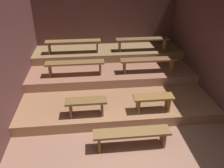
{
  "coord_description": "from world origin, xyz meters",
  "views": [
    {
      "loc": [
        -0.69,
        -3.1,
        3.47
      ],
      "look_at": [
        -0.1,
        2.35,
        0.59
      ],
      "focal_mm": 37.56,
      "sensor_mm": 36.0,
      "label": 1
    }
  ],
  "objects_px": {
    "bench_middle_left": "(75,64)",
    "bench_upper_right": "(143,41)",
    "bench_middle_right": "(149,61)",
    "bench_upper_left": "(73,43)",
    "bench_floor_center": "(132,134)",
    "bench_lower_right": "(153,100)",
    "bench_lower_left": "(86,104)"
  },
  "relations": [
    {
      "from": "bench_floor_center",
      "to": "bench_lower_right",
      "type": "distance_m",
      "value": 1.15
    },
    {
      "from": "bench_middle_right",
      "to": "bench_upper_left",
      "type": "bearing_deg",
      "value": 151.91
    },
    {
      "from": "bench_lower_left",
      "to": "bench_upper_right",
      "type": "relative_size",
      "value": 0.53
    },
    {
      "from": "bench_floor_center",
      "to": "bench_lower_right",
      "type": "relative_size",
      "value": 1.67
    },
    {
      "from": "bench_floor_center",
      "to": "bench_upper_right",
      "type": "bearing_deg",
      "value": 74.6
    },
    {
      "from": "bench_floor_center",
      "to": "bench_lower_left",
      "type": "relative_size",
      "value": 1.67
    },
    {
      "from": "bench_middle_left",
      "to": "bench_middle_right",
      "type": "bearing_deg",
      "value": 0.0
    },
    {
      "from": "bench_lower_right",
      "to": "bench_middle_right",
      "type": "bearing_deg",
      "value": 80.37
    },
    {
      "from": "bench_lower_right",
      "to": "bench_upper_right",
      "type": "relative_size",
      "value": 0.53
    },
    {
      "from": "bench_middle_right",
      "to": "bench_upper_left",
      "type": "xyz_separation_m",
      "value": [
        -2.23,
        1.19,
        0.26
      ]
    },
    {
      "from": "bench_floor_center",
      "to": "bench_middle_right",
      "type": "height_order",
      "value": "bench_middle_right"
    },
    {
      "from": "bench_lower_left",
      "to": "bench_floor_center",
      "type": "bearing_deg",
      "value": -44.7
    },
    {
      "from": "bench_lower_right",
      "to": "bench_lower_left",
      "type": "bearing_deg",
      "value": 180.0
    },
    {
      "from": "bench_lower_left",
      "to": "bench_lower_right",
      "type": "distance_m",
      "value": 1.58
    },
    {
      "from": "bench_middle_left",
      "to": "bench_upper_right",
      "type": "bearing_deg",
      "value": 28.09
    },
    {
      "from": "bench_lower_left",
      "to": "bench_upper_right",
      "type": "bearing_deg",
      "value": 55.94
    },
    {
      "from": "bench_lower_left",
      "to": "bench_middle_left",
      "type": "xyz_separation_m",
      "value": [
        -0.29,
        1.68,
        0.28
      ]
    },
    {
      "from": "bench_upper_left",
      "to": "bench_upper_right",
      "type": "bearing_deg",
      "value": 0.0
    },
    {
      "from": "bench_floor_center",
      "to": "bench_upper_left",
      "type": "relative_size",
      "value": 0.89
    },
    {
      "from": "bench_floor_center",
      "to": "bench_upper_right",
      "type": "height_order",
      "value": "bench_upper_right"
    },
    {
      "from": "bench_floor_center",
      "to": "bench_upper_left",
      "type": "xyz_separation_m",
      "value": [
        -1.27,
        3.77,
        0.78
      ]
    },
    {
      "from": "bench_floor_center",
      "to": "bench_upper_right",
      "type": "distance_m",
      "value": 3.99
    },
    {
      "from": "bench_floor_center",
      "to": "bench_middle_left",
      "type": "distance_m",
      "value": 2.89
    },
    {
      "from": "bench_middle_right",
      "to": "bench_middle_left",
      "type": "bearing_deg",
      "value": 180.0
    },
    {
      "from": "bench_upper_right",
      "to": "bench_floor_center",
      "type": "bearing_deg",
      "value": -105.4
    },
    {
      "from": "bench_lower_right",
      "to": "bench_middle_right",
      "type": "distance_m",
      "value": 1.73
    },
    {
      "from": "bench_lower_left",
      "to": "bench_upper_left",
      "type": "distance_m",
      "value": 2.95
    },
    {
      "from": "bench_middle_right",
      "to": "bench_upper_right",
      "type": "height_order",
      "value": "bench_upper_right"
    },
    {
      "from": "bench_upper_right",
      "to": "bench_lower_right",
      "type": "bearing_deg",
      "value": -97.18
    },
    {
      "from": "bench_lower_right",
      "to": "bench_middle_right",
      "type": "relative_size",
      "value": 0.57
    },
    {
      "from": "bench_middle_right",
      "to": "bench_upper_left",
      "type": "distance_m",
      "value": 2.54
    },
    {
      "from": "bench_upper_right",
      "to": "bench_upper_left",
      "type": "bearing_deg",
      "value": 180.0
    }
  ]
}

